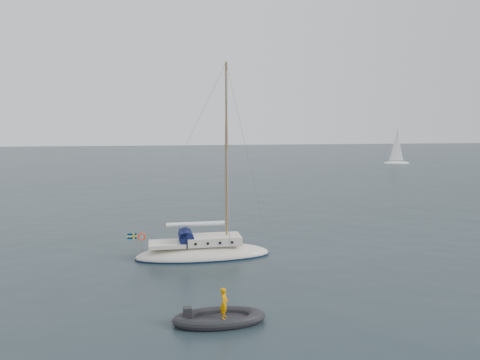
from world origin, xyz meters
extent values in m
plane|color=black|center=(0.00, 0.00, 0.00)|extent=(300.00, 300.00, 0.00)
ellipsoid|color=beige|center=(-3.73, 0.59, 0.13)|extent=(7.98, 2.48, 1.33)
cube|color=beige|center=(-3.10, 0.59, 1.05)|extent=(3.19, 1.68, 0.49)
cube|color=beige|center=(-5.85, 0.59, 0.90)|extent=(2.13, 1.68, 0.22)
cylinder|color=#0D143C|center=(-4.74, 0.59, 1.29)|extent=(0.85, 1.46, 0.85)
cube|color=#0D143C|center=(-4.92, 0.59, 1.47)|extent=(0.40, 1.46, 0.35)
cylinder|color=brown|center=(-2.31, 0.59, 6.12)|extent=(0.13, 0.13, 10.64)
cylinder|color=brown|center=(-2.31, 0.59, 6.65)|extent=(0.04, 1.95, 0.04)
cylinder|color=brown|center=(-4.17, 0.59, 2.00)|extent=(3.72, 0.09, 0.09)
cylinder|color=silver|center=(-4.17, 0.59, 2.04)|extent=(3.46, 0.25, 0.25)
cylinder|color=gray|center=(-7.27, 0.59, 1.29)|extent=(0.04, 1.95, 0.04)
torus|color=#E83E17|center=(-7.32, 1.12, 1.29)|extent=(0.48, 0.09, 0.48)
cylinder|color=brown|center=(-7.58, 0.59, 1.20)|extent=(0.03, 0.03, 0.80)
cube|color=navy|center=(-7.85, 0.59, 1.46)|extent=(0.53, 0.02, 0.34)
cube|color=yellow|center=(-7.85, 0.59, 1.46)|extent=(0.55, 0.03, 0.08)
cube|color=yellow|center=(-7.75, 0.59, 1.46)|extent=(0.08, 0.03, 0.35)
cylinder|color=black|center=(-4.26, 1.44, 1.05)|extent=(0.16, 0.05, 0.16)
cylinder|color=black|center=(-4.26, -0.27, 1.05)|extent=(0.16, 0.05, 0.16)
cylinder|color=black|center=(-3.55, 1.44, 1.05)|extent=(0.16, 0.05, 0.16)
cylinder|color=black|center=(-3.55, -0.27, 1.05)|extent=(0.16, 0.05, 0.16)
cylinder|color=black|center=(-2.84, 1.44, 1.05)|extent=(0.16, 0.05, 0.16)
cylinder|color=black|center=(-2.84, -0.27, 1.05)|extent=(0.16, 0.05, 0.16)
cylinder|color=black|center=(-2.13, 1.44, 1.05)|extent=(0.16, 0.05, 0.16)
cylinder|color=black|center=(-2.13, -0.27, 1.05)|extent=(0.16, 0.05, 0.16)
cube|color=#535258|center=(-4.98, 0.53, 0.11)|extent=(1.55, 0.64, 0.09)
cube|color=black|center=(-3.96, -8.79, 0.14)|extent=(2.34, 0.98, 0.12)
cube|color=black|center=(-5.23, -8.79, 0.44)|extent=(0.34, 0.34, 0.59)
imported|color=orange|center=(-3.76, -8.79, 0.81)|extent=(0.46, 0.54, 1.26)
ellipsoid|color=silver|center=(40.63, 60.27, 0.05)|extent=(5.52, 1.84, 0.92)
cylinder|color=gray|center=(40.63, 60.27, 3.68)|extent=(0.09, 0.09, 6.44)
cone|color=silver|center=(40.58, 60.27, 3.68)|extent=(2.94, 2.94, 5.98)
camera|label=1|loc=(-6.19, -26.53, 7.90)|focal=35.00mm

